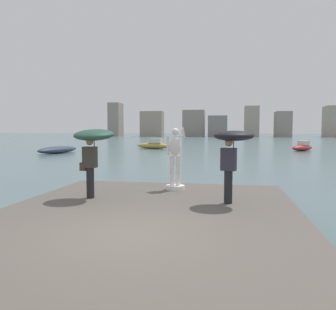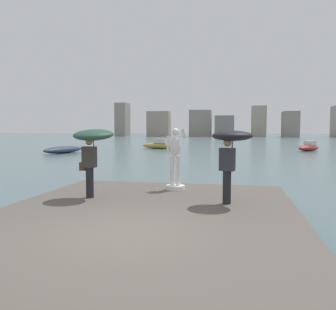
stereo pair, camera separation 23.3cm
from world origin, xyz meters
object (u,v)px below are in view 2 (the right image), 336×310
object	(u,v)px
onlooker_left	(93,142)
boat_near	(64,150)
onlooker_right	(231,144)
boat_mid	(159,145)
statue_white_figure	(175,163)
boat_far	(309,147)

from	to	relation	value
onlooker_left	boat_near	world-z (taller)	onlooker_left
onlooker_right	boat_near	xyz separation A→B (m)	(-17.13, 22.76, -1.63)
boat_mid	onlooker_left	bearing A→B (deg)	-80.54
statue_white_figure	onlooker_left	size ratio (longest dim) A/B	1.01
boat_mid	boat_near	bearing A→B (deg)	-129.25
statue_white_figure	boat_mid	distance (m)	31.43
boat_mid	onlooker_right	bearing A→B (deg)	-73.99
boat_near	statue_white_figure	bearing A→B (deg)	-53.77
onlooker_left	boat_near	xyz separation A→B (m)	(-13.23, 22.69, -1.67)
onlooker_right	boat_mid	world-z (taller)	onlooker_right
boat_far	onlooker_right	bearing A→B (deg)	-104.80
onlooker_left	boat_near	bearing A→B (deg)	120.24
boat_mid	boat_far	size ratio (longest dim) A/B	1.36
boat_near	boat_far	bearing A→B (deg)	18.68
statue_white_figure	boat_near	xyz separation A→B (m)	(-15.33, 20.92, -0.93)
statue_white_figure	boat_far	xyz separation A→B (m)	(10.09, 29.51, -0.87)
onlooker_right	boat_near	world-z (taller)	onlooker_right
boat_mid	boat_far	xyz separation A→B (m)	(17.57, -1.01, -0.08)
statue_white_figure	boat_near	size ratio (longest dim) A/B	0.36
onlooker_left	boat_near	distance (m)	26.32
onlooker_right	boat_near	size ratio (longest dim) A/B	0.34
statue_white_figure	boat_far	distance (m)	31.20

